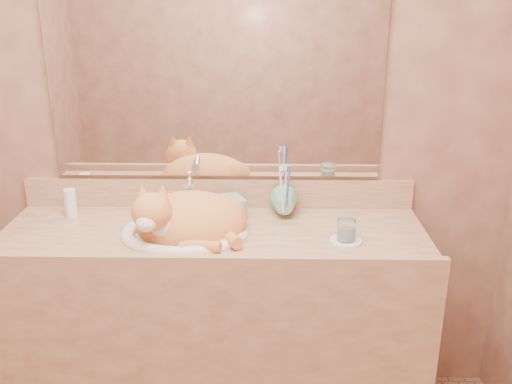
{
  "coord_description": "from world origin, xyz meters",
  "views": [
    {
      "loc": [
        0.2,
        -1.22,
        1.72
      ],
      "look_at": [
        0.16,
        0.7,
        1.02
      ],
      "focal_mm": 40.0,
      "sensor_mm": 36.0,
      "label": 1
    }
  ],
  "objects_px": {
    "cat": "(186,218)",
    "soap_dispenser": "(238,200)",
    "sink_basin": "(184,216)",
    "water_glass": "(346,230)",
    "vanity_counter": "(216,330)",
    "toothbrush_cup": "(285,208)"
  },
  "relations": [
    {
      "from": "vanity_counter",
      "to": "water_glass",
      "type": "xyz_separation_m",
      "value": [
        0.49,
        -0.08,
        0.47
      ]
    },
    {
      "from": "sink_basin",
      "to": "toothbrush_cup",
      "type": "bearing_deg",
      "value": 5.94
    },
    {
      "from": "sink_basin",
      "to": "water_glass",
      "type": "distance_m",
      "value": 0.59
    },
    {
      "from": "sink_basin",
      "to": "water_glass",
      "type": "bearing_deg",
      "value": -19.87
    },
    {
      "from": "soap_dispenser",
      "to": "toothbrush_cup",
      "type": "distance_m",
      "value": 0.19
    },
    {
      "from": "sink_basin",
      "to": "toothbrush_cup",
      "type": "distance_m",
      "value": 0.4
    },
    {
      "from": "cat",
      "to": "soap_dispenser",
      "type": "height_order",
      "value": "cat"
    },
    {
      "from": "cat",
      "to": "water_glass",
      "type": "height_order",
      "value": "cat"
    },
    {
      "from": "toothbrush_cup",
      "to": "vanity_counter",
      "type": "bearing_deg",
      "value": -156.85
    },
    {
      "from": "soap_dispenser",
      "to": "water_glass",
      "type": "bearing_deg",
      "value": -48.89
    },
    {
      "from": "vanity_counter",
      "to": "cat",
      "type": "xyz_separation_m",
      "value": [
        -0.09,
        -0.02,
        0.49
      ]
    },
    {
      "from": "vanity_counter",
      "to": "water_glass",
      "type": "distance_m",
      "value": 0.68
    },
    {
      "from": "soap_dispenser",
      "to": "toothbrush_cup",
      "type": "xyz_separation_m",
      "value": [
        0.18,
        0.01,
        -0.04
      ]
    },
    {
      "from": "vanity_counter",
      "to": "toothbrush_cup",
      "type": "distance_m",
      "value": 0.56
    },
    {
      "from": "sink_basin",
      "to": "soap_dispenser",
      "type": "bearing_deg",
      "value": 19.92
    },
    {
      "from": "sink_basin",
      "to": "vanity_counter",
      "type": "bearing_deg",
      "value": -3.02
    },
    {
      "from": "sink_basin",
      "to": "cat",
      "type": "height_order",
      "value": "cat"
    },
    {
      "from": "vanity_counter",
      "to": "toothbrush_cup",
      "type": "relative_size",
      "value": 14.0
    },
    {
      "from": "cat",
      "to": "water_glass",
      "type": "relative_size",
      "value": 5.3
    },
    {
      "from": "toothbrush_cup",
      "to": "water_glass",
      "type": "bearing_deg",
      "value": -42.3
    },
    {
      "from": "vanity_counter",
      "to": "cat",
      "type": "relative_size",
      "value": 3.84
    },
    {
      "from": "sink_basin",
      "to": "soap_dispenser",
      "type": "xyz_separation_m",
      "value": [
        0.19,
        0.13,
        0.02
      ]
    }
  ]
}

